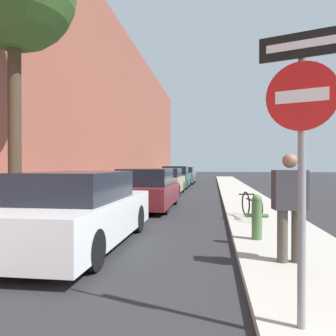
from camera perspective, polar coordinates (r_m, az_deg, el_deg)
The scene contains 13 objects.
ground_plane at distance 15.90m, azimuth 2.36°, elevation -5.09°, with size 120.00×120.00×0.00m, color #28282B.
sidewalk_left at distance 16.42m, azimuth -7.80°, elevation -4.71°, with size 2.00×52.00×0.12m.
sidewalk_right at distance 15.88m, azimuth 12.87°, elevation -4.90°, with size 2.00×52.00×0.12m.
building_facade_left at distance 17.11m, azimuth -12.28°, elevation 11.97°, with size 0.70×52.00×9.91m.
parked_car_white at distance 6.54m, azimuth -14.87°, elevation -7.23°, with size 1.72×4.58×1.43m.
parked_car_maroon at distance 11.73m, azimuth -3.68°, elevation -3.82°, with size 1.86×4.19×1.42m.
parked_car_champagne at distance 17.49m, azimuth -0.39°, elevation -2.41°, with size 1.73×4.18×1.38m.
parked_car_teal at distance 22.41m, azimuth 1.39°, elevation -1.68°, with size 1.76×4.25×1.48m.
parked_car_grey at distance 27.53m, azimuth 2.72°, elevation -1.31°, with size 1.80×4.46×1.39m.
fire_hydrant at distance 6.65m, azimuth 15.13°, elevation -8.07°, with size 0.43×0.20×0.86m.
traffic_sign_post at distance 3.10m, azimuth 22.13°, elevation 5.62°, with size 0.68×0.27×2.58m.
pedestrian at distance 5.19m, azimuth 20.32°, elevation -5.52°, with size 0.50×0.30×1.61m.
bicycle at distance 9.18m, azimuth 14.24°, elevation -6.29°, with size 0.50×1.64×0.68m.
Camera 1 is at (1.51, 0.25, 1.55)m, focal length 35.21 mm.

